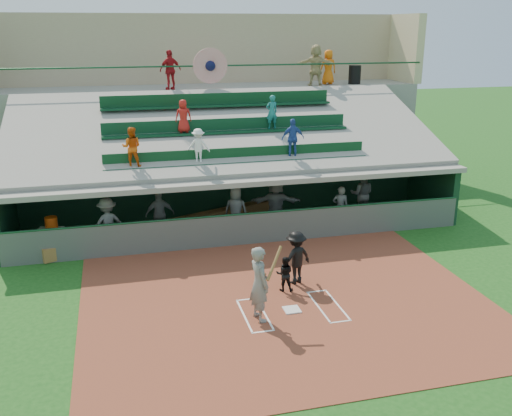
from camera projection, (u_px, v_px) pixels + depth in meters
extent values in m
plane|color=#184914|center=(292.00, 311.00, 15.16)|extent=(100.00, 100.00, 0.00)
cube|color=brown|center=(286.00, 302.00, 15.62)|extent=(11.00, 9.00, 0.02)
cube|color=silver|center=(292.00, 310.00, 15.15)|extent=(0.43, 0.43, 0.03)
cube|color=white|center=(265.00, 313.00, 14.98)|extent=(0.05, 1.80, 0.01)
cube|color=silver|center=(318.00, 307.00, 15.33)|extent=(0.05, 1.80, 0.01)
cube|color=white|center=(244.00, 316.00, 14.85)|extent=(0.05, 1.80, 0.01)
cube|color=white|center=(338.00, 304.00, 15.46)|extent=(0.05, 1.80, 0.01)
cube|color=white|center=(247.00, 299.00, 15.75)|extent=(0.60, 0.05, 0.01)
cube|color=white|center=(317.00, 291.00, 16.23)|extent=(0.60, 0.05, 0.01)
cube|color=white|center=(263.00, 332.00, 14.09)|extent=(0.60, 0.05, 0.01)
cube|color=silver|center=(341.00, 322.00, 14.56)|extent=(0.60, 0.05, 0.01)
cube|color=gray|center=(238.00, 227.00, 21.39)|extent=(16.00, 3.50, 0.04)
cube|color=gray|center=(206.00, 135.00, 26.93)|extent=(20.00, 3.00, 4.60)
cube|color=#545953|center=(248.00, 229.00, 19.62)|extent=(16.00, 0.06, 1.10)
cylinder|color=#154224|center=(248.00, 214.00, 19.44)|extent=(16.00, 0.08, 0.08)
cube|color=black|center=(228.00, 188.00, 22.68)|extent=(16.00, 0.25, 2.20)
cube|color=black|center=(6.00, 217.00, 19.20)|extent=(0.25, 3.50, 2.20)
cube|color=#10311C|center=(431.00, 186.00, 22.93)|extent=(0.25, 3.50, 2.20)
cube|color=gray|center=(237.00, 171.00, 20.73)|extent=(16.40, 3.90, 0.18)
cube|color=gray|center=(220.00, 176.00, 24.28)|extent=(16.40, 3.50, 2.30)
cube|color=#99988B|center=(212.00, 142.00, 25.46)|extent=(16.40, 0.30, 4.60)
cube|color=gray|center=(226.00, 128.00, 22.06)|extent=(16.40, 6.51, 2.37)
cube|color=#0C3822|center=(240.00, 162.00, 20.08)|extent=(9.40, 0.42, 0.08)
cube|color=#0C371A|center=(239.00, 154.00, 20.19)|extent=(9.40, 0.06, 0.45)
cube|color=#0C351E|center=(229.00, 132.00, 21.61)|extent=(9.40, 0.42, 0.08)
cube|color=#0C361E|center=(228.00, 124.00, 21.72)|extent=(9.40, 0.06, 0.45)
cube|color=#0B331C|center=(219.00, 106.00, 23.14)|extent=(9.40, 0.42, 0.08)
cube|color=#0C361A|center=(218.00, 99.00, 23.24)|extent=(9.40, 0.06, 0.45)
imported|color=#CC4F0C|center=(132.00, 147.00, 19.10)|extent=(0.74, 0.63, 1.35)
imported|color=white|center=(198.00, 146.00, 19.65)|extent=(0.86, 0.62, 1.20)
imported|color=#26499A|center=(293.00, 138.00, 20.41)|extent=(0.84, 0.38, 1.41)
imported|color=#B11A14|center=(183.00, 116.00, 21.11)|extent=(0.61, 0.40, 1.22)
imported|color=#186E6B|center=(272.00, 112.00, 21.89)|extent=(0.52, 0.39, 1.29)
cylinder|color=#143E22|center=(210.00, 66.00, 24.54)|extent=(20.00, 0.07, 0.07)
cylinder|color=red|center=(210.00, 66.00, 24.53)|extent=(1.50, 0.06, 1.50)
sphere|color=#0D0F35|center=(210.00, 66.00, 24.50)|extent=(0.44, 0.44, 0.44)
cube|color=tan|center=(199.00, 49.00, 27.13)|extent=(20.00, 0.40, 3.20)
cube|color=tan|center=(405.00, 48.00, 28.07)|extent=(0.40, 3.00, 3.20)
imported|color=#61635D|center=(259.00, 284.00, 14.41)|extent=(0.63, 0.82, 1.99)
cylinder|color=olive|center=(274.00, 263.00, 14.18)|extent=(0.56, 0.54, 0.75)
sphere|color=#946136|center=(264.00, 275.00, 14.37)|extent=(0.10, 0.10, 0.10)
imported|color=black|center=(285.00, 274.00, 16.15)|extent=(0.58, 0.50, 1.03)
imported|color=black|center=(296.00, 257.00, 16.55)|extent=(1.17, 0.92, 1.59)
cube|color=olive|center=(237.00, 212.00, 22.40)|extent=(14.12, 6.08, 0.45)
cube|color=white|center=(51.00, 239.00, 19.11)|extent=(0.95, 0.80, 0.72)
cylinder|color=#E74F0D|center=(51.00, 223.00, 19.00)|extent=(0.41, 0.41, 0.41)
imported|color=#575954|center=(108.00, 223.00, 19.10)|extent=(1.27, 0.95, 1.76)
imported|color=#61645E|center=(160.00, 214.00, 20.09)|extent=(1.03, 0.48, 1.72)
imported|color=#5B5E59|center=(236.00, 210.00, 20.53)|extent=(1.00, 0.86, 1.73)
imported|color=#545752|center=(276.00, 204.00, 20.84)|extent=(1.92, 1.00, 1.98)
imported|color=#565853|center=(340.00, 207.00, 21.10)|extent=(0.68, 0.56, 1.59)
imported|color=#5D605B|center=(362.00, 194.00, 22.25)|extent=(1.12, 1.01, 1.87)
cylinder|color=black|center=(355.00, 75.00, 27.05)|extent=(0.58, 0.58, 0.87)
imported|color=#AA1319|center=(170.00, 70.00, 24.40)|extent=(1.06, 0.73, 1.68)
imported|color=orange|center=(328.00, 67.00, 26.78)|extent=(0.78, 0.52, 1.59)
imported|color=tan|center=(316.00, 65.00, 26.16)|extent=(1.79, 0.95, 1.85)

